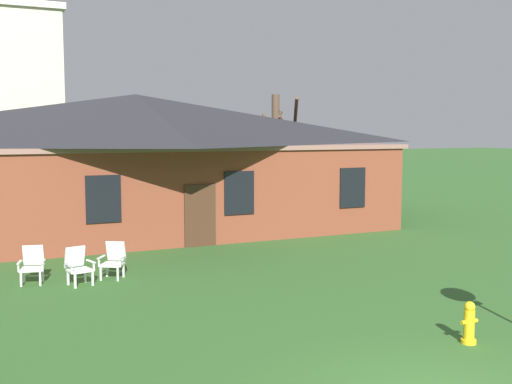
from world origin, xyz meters
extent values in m
cube|color=brown|center=(0.00, 18.17, 1.60)|extent=(18.54, 10.00, 3.20)
cube|color=#8C6458|center=(0.00, 18.17, 3.28)|extent=(18.91, 10.20, 0.16)
pyramid|color=#28282D|center=(0.00, 18.17, 4.34)|extent=(19.28, 10.40, 1.97)
cube|color=black|center=(-2.32, 13.14, 1.76)|extent=(1.10, 0.06, 1.50)
cube|color=black|center=(2.32, 13.14, 1.76)|extent=(1.10, 0.06, 1.50)
cube|color=black|center=(6.95, 13.14, 1.76)|extent=(1.10, 0.06, 1.50)
cube|color=#422819|center=(0.88, 13.14, 1.05)|extent=(1.10, 0.06, 2.10)
cube|color=beige|center=(-3.43, 32.80, 5.33)|extent=(4.80, 4.80, 10.66)
cube|color=silver|center=(-3.43, 32.80, 10.84)|extent=(5.18, 5.18, 0.36)
cube|color=silver|center=(-4.58, 9.80, 0.18)|extent=(0.06, 0.06, 0.36)
cube|color=silver|center=(-5.02, 9.91, 0.18)|extent=(0.06, 0.06, 0.36)
cube|color=silver|center=(-4.47, 10.23, 0.18)|extent=(0.06, 0.06, 0.36)
cube|color=silver|center=(-4.92, 10.34, 0.18)|extent=(0.06, 0.06, 0.36)
cube|color=silver|center=(-4.75, 10.07, 0.39)|extent=(0.65, 0.63, 0.05)
cube|color=silver|center=(-4.67, 10.37, 0.69)|extent=(0.54, 0.31, 0.54)
cube|color=silver|center=(-4.47, 9.98, 0.58)|extent=(0.17, 0.47, 0.03)
cube|color=silver|center=(-4.51, 9.82, 0.47)|extent=(0.05, 0.05, 0.22)
cube|color=silver|center=(-5.03, 10.12, 0.58)|extent=(0.17, 0.47, 0.03)
cube|color=silver|center=(-5.07, 9.96, 0.47)|extent=(0.05, 0.05, 0.22)
cube|color=white|center=(-3.38, 9.27, 0.18)|extent=(0.06, 0.06, 0.36)
cube|color=white|center=(-3.82, 9.15, 0.18)|extent=(0.06, 0.06, 0.36)
cube|color=white|center=(-3.49, 9.70, 0.18)|extent=(0.06, 0.06, 0.36)
cube|color=white|center=(-3.93, 9.58, 0.18)|extent=(0.06, 0.06, 0.36)
cube|color=white|center=(-3.65, 9.42, 0.39)|extent=(0.65, 0.64, 0.05)
cube|color=white|center=(-3.73, 9.73, 0.69)|extent=(0.54, 0.31, 0.54)
cube|color=white|center=(-3.37, 9.48, 0.58)|extent=(0.17, 0.47, 0.03)
cube|color=white|center=(-3.33, 9.32, 0.47)|extent=(0.05, 0.05, 0.22)
cube|color=white|center=(-3.93, 9.33, 0.58)|extent=(0.17, 0.47, 0.03)
cube|color=white|center=(-3.89, 9.18, 0.47)|extent=(0.05, 0.05, 0.22)
cube|color=silver|center=(-2.70, 9.46, 0.18)|extent=(0.07, 0.07, 0.36)
cube|color=silver|center=(-3.08, 9.71, 0.18)|extent=(0.07, 0.07, 0.36)
cube|color=silver|center=(-2.46, 9.84, 0.18)|extent=(0.07, 0.07, 0.36)
cube|color=silver|center=(-2.85, 10.08, 0.18)|extent=(0.07, 0.07, 0.36)
cube|color=silver|center=(-2.77, 9.77, 0.39)|extent=(0.73, 0.73, 0.05)
cube|color=silver|center=(-2.61, 10.04, 0.69)|extent=(0.54, 0.43, 0.54)
cube|color=silver|center=(-2.54, 9.60, 0.58)|extent=(0.30, 0.43, 0.03)
cube|color=silver|center=(-2.62, 9.46, 0.47)|extent=(0.06, 0.06, 0.22)
cube|color=silver|center=(-3.03, 9.91, 0.58)|extent=(0.30, 0.43, 0.03)
cube|color=silver|center=(-3.11, 9.77, 0.47)|extent=(0.06, 0.06, 0.22)
cylinder|color=brown|center=(6.92, 19.57, 2.78)|extent=(0.36, 0.36, 5.56)
cylinder|color=brown|center=(6.48, 19.65, 4.24)|extent=(0.33, 1.02, 0.93)
cylinder|color=brown|center=(7.21, 19.08, 4.06)|extent=(1.15, 0.77, 1.08)
cylinder|color=brown|center=(6.66, 19.65, 3.48)|extent=(0.37, 0.70, 1.21)
cylinder|color=brown|center=(7.77, 19.16, 4.78)|extent=(1.01, 1.84, 1.28)
cylinder|color=brown|center=(7.03, 19.86, 4.14)|extent=(0.77, 0.41, 1.38)
cylinder|color=gold|center=(2.14, 2.03, 0.04)|extent=(0.28, 0.28, 0.08)
cylinder|color=gold|center=(2.14, 2.03, 0.36)|extent=(0.20, 0.20, 0.55)
sphere|color=gold|center=(2.14, 2.03, 0.69)|extent=(0.20, 0.20, 0.20)
cylinder|color=gold|center=(2.01, 2.03, 0.41)|extent=(0.10, 0.08, 0.08)
cylinder|color=gold|center=(2.27, 2.03, 0.41)|extent=(0.10, 0.08, 0.08)
camera|label=1|loc=(-6.05, -6.38, 3.90)|focal=43.49mm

